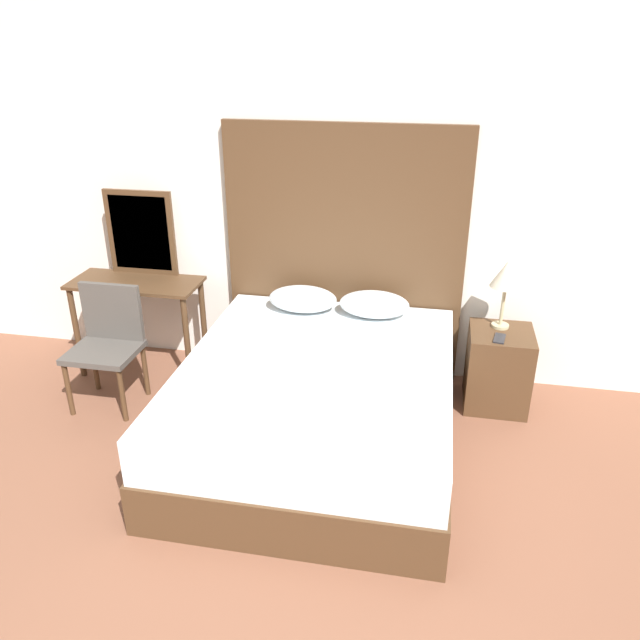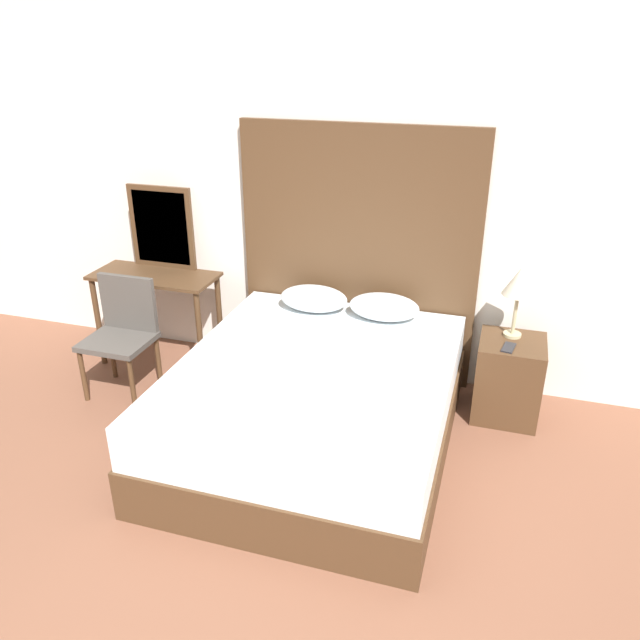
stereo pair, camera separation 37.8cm
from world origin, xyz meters
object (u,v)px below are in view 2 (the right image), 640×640
object	(u,v)px
bed	(315,405)
nightstand	(508,379)
table_lamp	(519,284)
phone_on_bed	(309,354)
chair	(123,328)
vanity_desk	(156,292)
phone_on_nightstand	(509,347)

from	to	relation	value
bed	nightstand	world-z (taller)	bed
nightstand	table_lamp	size ratio (longest dim) A/B	1.16
phone_on_bed	chair	bearing A→B (deg)	173.83
chair	vanity_desk	bearing A→B (deg)	86.34
phone_on_bed	phone_on_nightstand	distance (m)	1.30
bed	phone_on_bed	size ratio (longest dim) A/B	12.28
vanity_desk	table_lamp	bearing A→B (deg)	2.31
phone_on_nightstand	vanity_desk	world-z (taller)	vanity_desk
table_lamp	phone_on_nightstand	bearing A→B (deg)	-94.52
chair	nightstand	bearing A→B (deg)	9.57
nightstand	phone_on_nightstand	bearing A→B (deg)	-104.57
phone_on_bed	chair	xyz separation A→B (m)	(-1.47, 0.16, -0.10)
bed	phone_on_bed	distance (m)	0.33
chair	table_lamp	bearing A→B (deg)	11.41
phone_on_bed	chair	size ratio (longest dim) A/B	0.19
nightstand	table_lamp	bearing A→B (deg)	98.37
bed	table_lamp	xyz separation A→B (m)	(1.14, 0.80, 0.65)
phone_on_bed	table_lamp	size ratio (longest dim) A/B	0.33
bed	phone_on_bed	xyz separation A→B (m)	(-0.07, 0.10, 0.30)
phone_on_bed	nightstand	size ratio (longest dim) A/B	0.29
bed	table_lamp	bearing A→B (deg)	35.22
vanity_desk	bed	bearing A→B (deg)	-24.72
vanity_desk	chair	xyz separation A→B (m)	(-0.03, -0.43, -0.11)
table_lamp	phone_on_nightstand	distance (m)	0.42
phone_on_bed	phone_on_nightstand	size ratio (longest dim) A/B	1.02
phone_on_nightstand	chair	distance (m)	2.69
bed	vanity_desk	distance (m)	1.70
phone_on_bed	vanity_desk	xyz separation A→B (m)	(-1.44, 0.59, 0.01)
phone_on_nightstand	vanity_desk	bearing A→B (deg)	178.07
nightstand	table_lamp	distance (m)	0.67
nightstand	bed	bearing A→B (deg)	-148.10
bed	table_lamp	distance (m)	1.54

